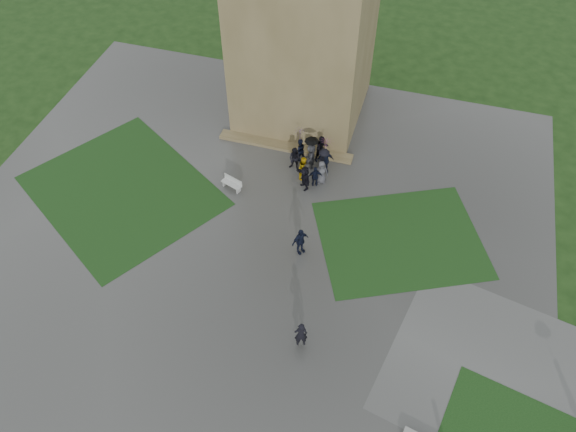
# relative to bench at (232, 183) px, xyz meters

# --- Properties ---
(ground) EXTENTS (120.00, 120.00, 0.00)m
(ground) POSITION_rel_bench_xyz_m (2.08, -6.15, -0.42)
(ground) COLOR black
(plaza) EXTENTS (34.00, 34.00, 0.02)m
(plaza) POSITION_rel_bench_xyz_m (2.08, -4.15, -0.41)
(plaza) COLOR #363533
(plaza) RESTS_ON ground
(lawn_inset_left) EXTENTS (14.10, 13.46, 0.01)m
(lawn_inset_left) POSITION_rel_bench_xyz_m (-6.42, -2.15, -0.40)
(lawn_inset_left) COLOR black
(lawn_inset_left) RESTS_ON plaza
(lawn_inset_right) EXTENTS (11.12, 10.15, 0.01)m
(lawn_inset_right) POSITION_rel_bench_xyz_m (10.58, -1.15, -0.40)
(lawn_inset_right) COLOR black
(lawn_inset_right) RESTS_ON plaza
(tower_plinth) EXTENTS (9.00, 0.80, 0.22)m
(tower_plinth) POSITION_rel_bench_xyz_m (2.08, 4.45, -0.29)
(tower_plinth) COLOR brown
(tower_plinth) RESTS_ON plaza
(bench) EXTENTS (1.42, 0.85, 0.79)m
(bench) POSITION_rel_bench_xyz_m (0.00, 0.00, 0.00)
(bench) COLOR #B3B4AF
(bench) RESTS_ON plaza
(visitor_cluster) EXTENTS (2.94, 4.03, 2.62)m
(visitor_cluster) POSITION_rel_bench_xyz_m (4.38, 2.81, 0.70)
(visitor_cluster) COLOR black
(visitor_cluster) RESTS_ON plaza
(pedestrian_mid) EXTENTS (1.15, 1.21, 1.83)m
(pedestrian_mid) POSITION_rel_bench_xyz_m (5.33, -3.58, 0.51)
(pedestrian_mid) COLOR black
(pedestrian_mid) RESTS_ON plaza
(pedestrian_near) EXTENTS (0.76, 0.63, 1.79)m
(pedestrian_near) POSITION_rel_bench_xyz_m (6.89, -9.07, 0.49)
(pedestrian_near) COLOR black
(pedestrian_near) RESTS_ON plaza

